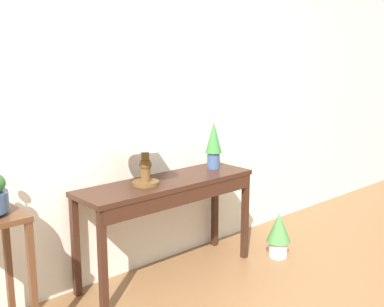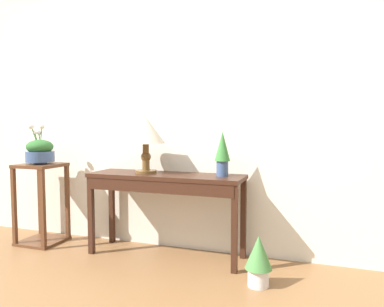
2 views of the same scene
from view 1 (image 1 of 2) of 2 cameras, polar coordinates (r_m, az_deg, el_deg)
back_wall_with_art at (r=3.48m, az=-7.13°, el=8.37°), size 9.00×0.10×2.80m
console_table at (r=3.40m, az=-2.72°, el=-4.84°), size 1.36×0.40×0.73m
table_lamp at (r=3.21m, az=-5.69°, el=2.45°), size 0.35×0.35×0.50m
potted_plant_on_console at (r=3.70m, az=2.60°, el=1.31°), size 0.13×0.13×0.37m
potted_plant_floor at (r=3.92m, az=10.30°, el=-9.30°), size 0.19×0.19×0.37m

